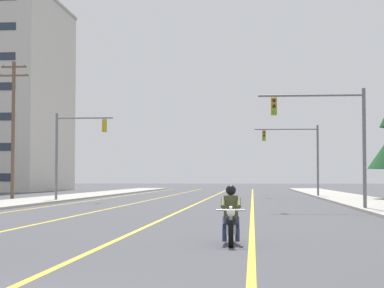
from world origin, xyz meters
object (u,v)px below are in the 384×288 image
Objects in this scene: utility_pole_left_near at (13,126)px; traffic_signal_near_left at (72,144)px; traffic_signal_mid_right at (299,149)px; traffic_signal_near_right at (333,129)px; motorcycle_with_rider at (231,220)px.

traffic_signal_near_left is at bearing -25.67° from utility_pole_left_near.
utility_pole_left_near is at bearing -155.51° from traffic_signal_mid_right.
traffic_signal_near_left is 5.95m from utility_pole_left_near.
traffic_signal_near_right is at bearing -89.82° from traffic_signal_mid_right.
traffic_signal_near_right is (4.61, 18.12, 3.55)m from motorcycle_with_rider.
traffic_signal_near_left is (-12.04, 29.98, 3.46)m from motorcycle_with_rider.
traffic_signal_near_right reaches higher than motorcycle_with_rider.
utility_pole_left_near is (-21.85, 14.35, 1.42)m from traffic_signal_near_right.
traffic_signal_mid_right reaches higher than motorcycle_with_rider.
traffic_signal_mid_right is (-0.08, 24.27, 0.00)m from traffic_signal_near_right.
traffic_signal_near_right and traffic_signal_near_left have the same top height.
motorcycle_with_rider is 0.35× the size of traffic_signal_mid_right.
utility_pole_left_near is at bearing 154.33° from traffic_signal_near_left.
motorcycle_with_rider is 0.35× the size of traffic_signal_near_left.
traffic_signal_near_left is (-16.65, 11.86, -0.08)m from traffic_signal_near_right.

